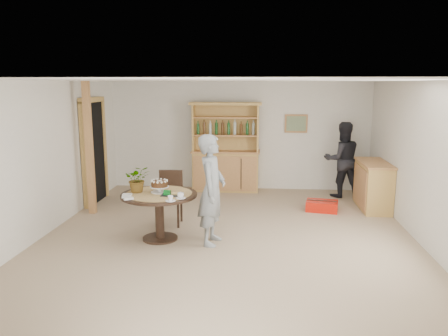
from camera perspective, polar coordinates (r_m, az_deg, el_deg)
ground at (r=7.10m, az=0.44°, el=-9.23°), size 7.00×7.00×0.00m
room_shell at (r=6.71m, az=0.50°, el=4.88°), size 6.04×7.04×2.52m
doorway at (r=9.41m, az=-16.65°, el=2.29°), size 0.13×1.10×2.18m
pine_post at (r=8.57m, az=-17.19°, el=2.41°), size 0.12×0.12×2.50m
hutch at (r=10.07m, az=0.23°, el=0.90°), size 1.62×0.54×2.04m
sideboard at (r=9.14m, az=18.91°, el=-2.14°), size 0.54×1.26×0.94m
dining_table at (r=6.98m, az=-8.46°, el=-4.50°), size 1.20×1.20×0.76m
dining_chair at (r=7.78m, az=-7.05°, el=-3.37°), size 0.43×0.43×0.95m
birthday_cake at (r=6.96m, az=-8.43°, el=-2.18°), size 0.30×0.30×0.20m
flower_vase at (r=7.03m, az=-11.22°, el=-1.41°), size 0.47×0.44×0.42m
gift_tray at (r=6.77m, az=-6.98°, el=-3.36°), size 0.30×0.20×0.08m
coffee_cup_a at (r=6.59m, az=-5.68°, el=-3.63°), size 0.15×0.15×0.09m
coffee_cup_b at (r=6.45m, az=-7.01°, el=-4.01°), size 0.15×0.15×0.08m
napkins at (r=6.76m, az=-12.50°, el=-3.67°), size 0.24×0.33×0.03m
teen_boy at (r=6.68m, az=-1.60°, el=-2.88°), size 0.48×0.67×1.71m
adult_person at (r=9.84m, az=15.17°, el=1.07°), size 0.89×0.74×1.65m
red_suitcase at (r=8.78m, az=12.67°, el=-4.84°), size 0.66×0.51×0.21m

